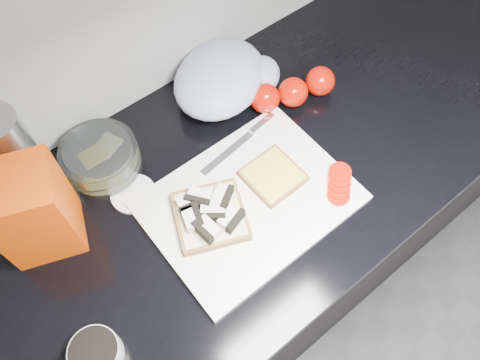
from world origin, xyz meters
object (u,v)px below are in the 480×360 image
Objects in this scene: steel_canister at (15,156)px; bread_bag at (33,211)px; cutting_board at (249,201)px; glass_bowl at (101,158)px.

bread_bag is at bearing -102.49° from steel_canister.
cutting_board is 0.40m from bread_bag.
cutting_board is 2.00× the size of bread_bag.
steel_canister is at bearing 136.07° from cutting_board.
glass_bowl is 0.19m from bread_bag.
steel_canister is at bearing 97.88° from bread_bag.
bread_bag is 0.93× the size of steel_canister.
glass_bowl is at bearing 44.05° from bread_bag.
bread_bag is (-0.34, 0.19, 0.09)m from cutting_board.
steel_canister reaches higher than cutting_board.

